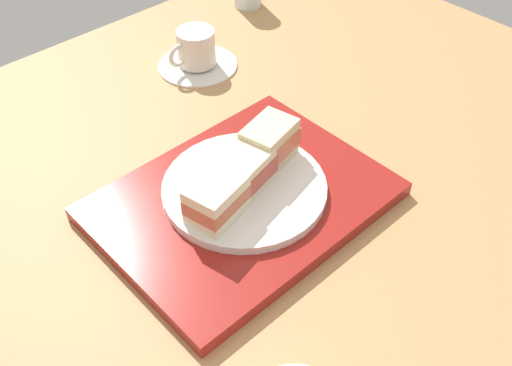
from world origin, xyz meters
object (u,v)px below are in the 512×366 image
object	(u,v)px
sandwich_middle	(244,171)
coffee_cup	(196,53)
sandwich_far	(269,143)
sandwich_plate	(244,188)
sandwich_near	(217,199)

from	to	relation	value
sandwich_middle	coffee_cup	bearing A→B (deg)	61.75
sandwich_middle	sandwich_far	distance (cm)	6.57
sandwich_middle	coffee_cup	world-z (taller)	sandwich_middle
sandwich_far	coffee_cup	world-z (taller)	sandwich_far
sandwich_plate	sandwich_middle	size ratio (longest dim) A/B	2.54
sandwich_far	sandwich_near	bearing A→B (deg)	-164.99
sandwich_plate	coffee_cup	xyz separation A→B (cm)	(17.40, 32.39, 0.12)
sandwich_plate	sandwich_near	bearing A→B (deg)	-164.99
sandwich_near	sandwich_middle	xyz separation A→B (cm)	(6.33, 1.70, -0.14)
coffee_cup	sandwich_near	bearing A→B (deg)	-124.85
sandwich_plate	sandwich_far	bearing A→B (deg)	15.01
sandwich_plate	coffee_cup	size ratio (longest dim) A/B	1.57
sandwich_plate	coffee_cup	bearing A→B (deg)	61.75
sandwich_near	sandwich_middle	world-z (taller)	sandwich_near
sandwich_near	sandwich_middle	distance (cm)	6.56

